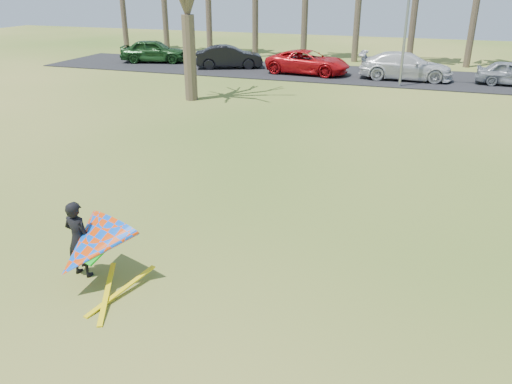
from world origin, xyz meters
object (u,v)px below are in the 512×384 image
(car_1, at_px, (229,57))
(kite_flyer, at_px, (88,247))
(car_2, at_px, (308,62))
(streetlight, at_px, (411,6))
(car_0, at_px, (154,51))
(car_3, at_px, (406,66))

(car_1, xyz_separation_m, kite_flyer, (7.34, -25.95, 0.02))
(car_2, bearing_deg, kite_flyer, -170.85)
(streetlight, height_order, car_1, streetlight)
(car_2, xyz_separation_m, kite_flyer, (1.58, -25.45, 0.03))
(car_0, distance_m, car_1, 6.32)
(car_1, bearing_deg, car_3, -115.43)
(car_0, distance_m, kite_flyer, 29.89)
(car_1, xyz_separation_m, car_2, (5.76, -0.50, -0.01))
(car_0, distance_m, car_3, 18.25)
(kite_flyer, bearing_deg, streetlight, 78.74)
(car_1, xyz_separation_m, car_3, (11.92, -0.54, 0.05))
(car_3, bearing_deg, car_0, 85.20)
(car_1, distance_m, car_3, 11.94)
(car_3, bearing_deg, car_1, 86.37)
(streetlight, distance_m, car_2, 7.54)
(car_1, bearing_deg, car_0, 61.20)
(streetlight, distance_m, kite_flyer, 23.91)
(streetlight, xyz_separation_m, car_1, (-11.95, 2.77, -3.64))
(kite_flyer, bearing_deg, car_0, 117.11)
(car_2, height_order, car_3, car_3)
(car_0, bearing_deg, streetlight, -115.46)
(kite_flyer, bearing_deg, car_3, 79.77)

